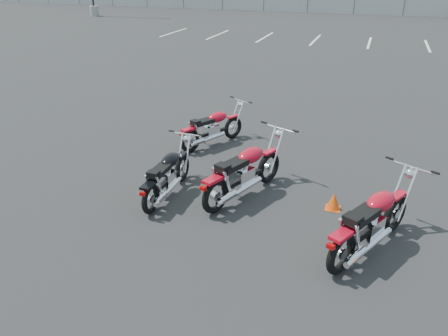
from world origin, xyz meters
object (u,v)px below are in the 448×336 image
(motorcycle_front_red, at_px, (212,128))
(motorcycle_third_red, at_px, (244,172))
(motorcycle_rear_red, at_px, (372,222))
(motorcycle_second_black, at_px, (167,175))

(motorcycle_front_red, distance_m, motorcycle_third_red, 2.69)
(motorcycle_front_red, height_order, motorcycle_rear_red, motorcycle_rear_red)
(motorcycle_front_red, height_order, motorcycle_third_red, motorcycle_third_red)
(motorcycle_front_red, bearing_deg, motorcycle_rear_red, -40.53)
(motorcycle_front_red, height_order, motorcycle_second_black, motorcycle_front_red)
(motorcycle_second_black, relative_size, motorcycle_third_red, 0.87)
(motorcycle_third_red, relative_size, motorcycle_rear_red, 1.02)
(motorcycle_third_red, distance_m, motorcycle_rear_red, 2.55)
(motorcycle_second_black, bearing_deg, motorcycle_third_red, 18.11)
(motorcycle_second_black, distance_m, motorcycle_rear_red, 3.76)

